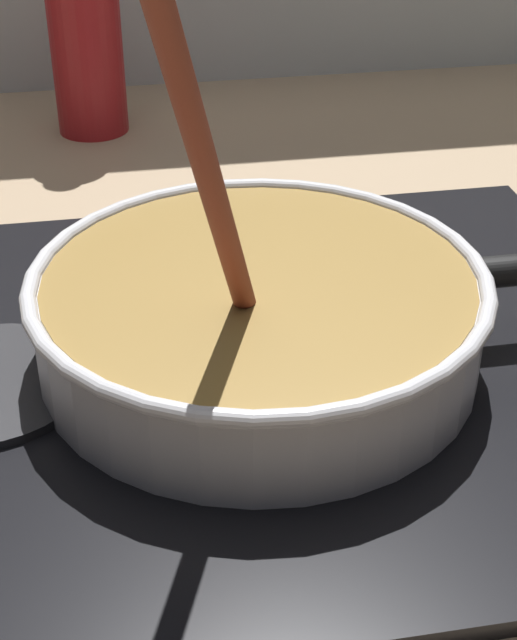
% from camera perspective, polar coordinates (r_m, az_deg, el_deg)
% --- Properties ---
extents(ground, '(2.40, 1.60, 0.04)m').
position_cam_1_polar(ground, '(0.55, 4.14, -13.95)').
color(ground, '#9E8466').
extents(hob_plate, '(0.56, 0.48, 0.01)m').
position_cam_1_polar(hob_plate, '(0.65, 0.00, -2.80)').
color(hob_plate, black).
rests_on(hob_plate, ground).
extents(burner_ring, '(0.16, 0.16, 0.01)m').
position_cam_1_polar(burner_ring, '(0.64, 0.00, -2.07)').
color(burner_ring, '#592D0C').
rests_on(burner_ring, hob_plate).
extents(cooking_pan, '(0.45, 0.31, 0.31)m').
position_cam_1_polar(cooking_pan, '(0.62, 0.12, 0.41)').
color(cooking_pan, silver).
rests_on(cooking_pan, hob_plate).
extents(sauce_bottle, '(0.08, 0.08, 0.29)m').
position_cam_1_polar(sauce_bottle, '(1.04, -10.48, 17.50)').
color(sauce_bottle, red).
rests_on(sauce_bottle, ground).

